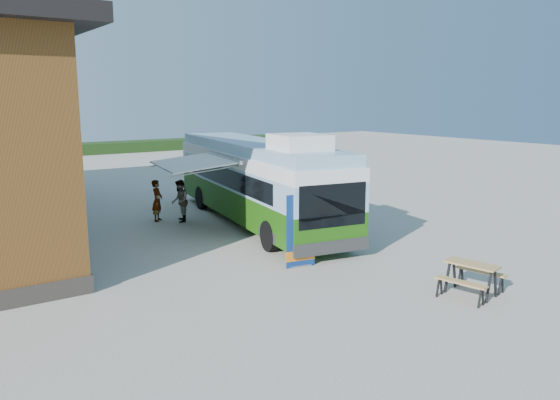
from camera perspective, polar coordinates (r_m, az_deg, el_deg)
ground at (r=18.42m, az=0.86°, el=-5.70°), size 100.00×100.00×0.00m
hedge at (r=55.69m, az=-15.33°, el=5.42°), size 40.00×3.00×1.00m
bus at (r=22.67m, az=-2.53°, el=2.26°), size 4.83×13.12×3.95m
awning at (r=21.67m, az=-8.69°, el=4.42°), size 3.23×4.52×0.52m
banner at (r=16.86m, az=2.17°, el=-3.95°), size 0.99×0.29×2.30m
picnic_table at (r=15.42m, az=19.38°, el=-7.05°), size 1.78×1.65×0.88m
person_a at (r=23.77m, az=-12.70°, el=-0.05°), size 0.74×0.76×1.77m
person_b at (r=23.37m, az=-10.42°, el=-0.11°), size 0.98×1.08×1.80m
slurry_tanker at (r=34.10m, az=-26.67°, el=3.07°), size 2.61×6.38×2.38m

